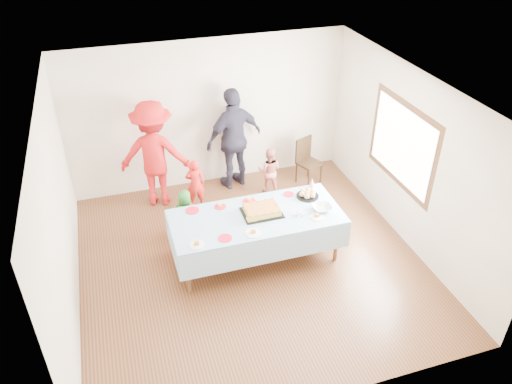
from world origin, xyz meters
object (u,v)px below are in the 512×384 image
party_table (256,219)px  adult_left (155,154)px  dining_chair (307,158)px  birthday_cake (262,210)px

party_table → adult_left: adult_left is taller
dining_chair → adult_left: size_ratio=0.46×
birthday_cake → dining_chair: (1.48, 1.82, -0.34)m
birthday_cake → party_table: bearing=-157.9°
birthday_cake → adult_left: size_ratio=0.30×
party_table → birthday_cake: (0.09, 0.04, 0.10)m
birthday_cake → dining_chair: bearing=51.0°
party_table → dining_chair: 2.45m
party_table → birthday_cake: birthday_cake is taller
party_table → dining_chair: bearing=49.8°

